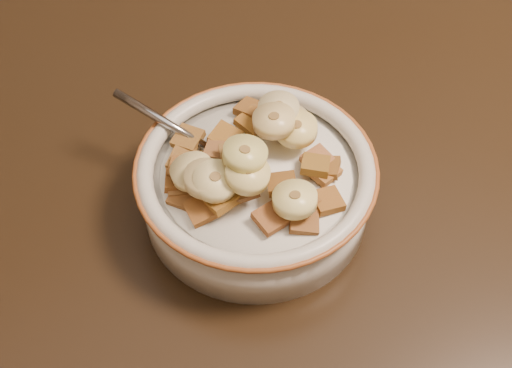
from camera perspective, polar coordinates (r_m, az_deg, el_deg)
name	(u,v)px	position (r m, az deg, el deg)	size (l,w,h in m)	color
cereal_bowl	(256,192)	(0.54, 0.00, -0.63)	(0.17, 0.17, 0.04)	#BEB8A0
milk	(256,175)	(0.52, 0.00, 0.75)	(0.14, 0.14, 0.00)	white
spoon	(224,157)	(0.53, -2.57, 2.19)	(0.03, 0.04, 0.01)	#939599
cereal_square_0	(239,151)	(0.51, -1.38, 2.66)	(0.02, 0.02, 0.01)	brown
cereal_square_1	(288,124)	(0.55, 2.54, 4.83)	(0.02, 0.02, 0.01)	brown
cereal_square_2	(316,165)	(0.52, 4.78, 1.52)	(0.02, 0.02, 0.01)	brown
cereal_square_3	(324,171)	(0.52, 5.43, 1.04)	(0.02, 0.02, 0.01)	#945D26
cereal_square_4	(252,122)	(0.55, -0.35, 4.98)	(0.02, 0.02, 0.01)	brown
cereal_square_5	(225,137)	(0.53, -2.48, 3.80)	(0.02, 0.02, 0.01)	olive
cereal_square_6	(271,218)	(0.49, 1.19, -2.75)	(0.02, 0.02, 0.01)	brown
cereal_square_7	(242,188)	(0.49, -1.10, -0.29)	(0.02, 0.02, 0.01)	brown
cereal_square_8	(185,196)	(0.51, -5.72, -0.97)	(0.02, 0.02, 0.01)	brown
cereal_square_9	(221,200)	(0.49, -2.83, -1.30)	(0.02, 0.02, 0.01)	#935E22
cereal_square_10	(327,201)	(0.50, 5.73, -1.34)	(0.02, 0.02, 0.01)	brown
cereal_square_11	(188,139)	(0.54, -5.47, 3.64)	(0.02, 0.02, 0.01)	olive
cereal_square_12	(262,118)	(0.55, 0.47, 5.30)	(0.02, 0.02, 0.01)	brown
cereal_square_13	(301,200)	(0.50, 3.60, -1.27)	(0.02, 0.02, 0.01)	brown
cereal_square_14	(326,168)	(0.52, 5.58, 1.30)	(0.02, 0.02, 0.01)	brown
cereal_square_15	(234,155)	(0.51, -1.76, 2.35)	(0.02, 0.02, 0.01)	brown
cereal_square_16	(182,185)	(0.51, -5.91, -0.11)	(0.02, 0.02, 0.01)	brown
cereal_square_17	(250,109)	(0.56, -0.46, 6.02)	(0.02, 0.02, 0.01)	brown
cereal_square_18	(183,169)	(0.52, -5.87, 1.20)	(0.02, 0.02, 0.01)	brown
cereal_square_19	(304,221)	(0.49, 3.86, -2.95)	(0.02, 0.02, 0.01)	brown
cereal_square_20	(183,161)	(0.53, -5.85, 1.88)	(0.02, 0.02, 0.01)	olive
cereal_square_21	(179,182)	(0.51, -6.17, 0.19)	(0.02, 0.02, 0.01)	brown
cereal_square_22	(318,160)	(0.52, 4.99, 1.89)	(0.02, 0.02, 0.01)	#9B5F35
cereal_square_23	(202,210)	(0.50, -4.37, -2.06)	(0.02, 0.02, 0.01)	brown
cereal_square_24	(282,184)	(0.50, 2.08, 0.02)	(0.02, 0.02, 0.01)	brown
cereal_square_25	(219,152)	(0.52, -3.01, 2.58)	(0.02, 0.02, 0.01)	brown
banana_slice_0	(296,129)	(0.53, 3.26, 4.41)	(0.03, 0.03, 0.01)	#EED57B
banana_slice_1	(248,174)	(0.48, -0.68, 0.79)	(0.03, 0.03, 0.01)	#FFE486
banana_slice_2	(245,154)	(0.49, -0.89, 2.40)	(0.03, 0.03, 0.01)	#E7DC81
banana_slice_3	(192,171)	(0.50, -5.12, 1.01)	(0.03, 0.03, 0.01)	#F8EB8B
banana_slice_4	(216,181)	(0.49, -3.26, 0.24)	(0.03, 0.03, 0.01)	#FFE9A8
banana_slice_5	(274,121)	(0.52, 1.44, 5.08)	(0.03, 0.03, 0.01)	#FFDC7E
banana_slice_6	(295,199)	(0.49, 3.13, -1.23)	(0.03, 0.03, 0.01)	#FEF5A0
banana_slice_7	(206,179)	(0.49, -4.02, 0.44)	(0.03, 0.03, 0.01)	#DAC788
banana_slice_8	(279,110)	(0.53, 1.82, 5.95)	(0.03, 0.03, 0.01)	beige
banana_slice_9	(289,121)	(0.53, 2.65, 5.07)	(0.03, 0.03, 0.01)	#DBBD6C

